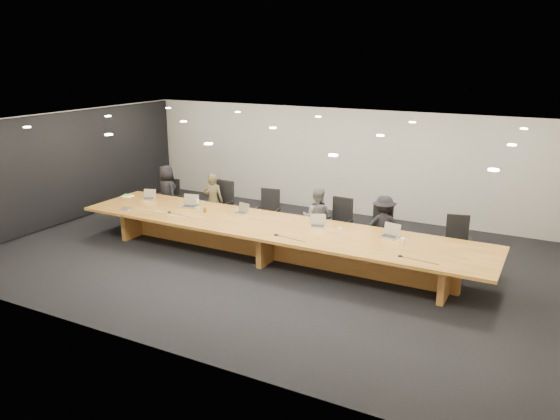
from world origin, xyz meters
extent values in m
plane|color=black|center=(0.00, 0.00, 0.00)|extent=(12.00, 12.00, 0.00)
cube|color=beige|center=(0.00, 4.00, 1.40)|extent=(12.00, 0.02, 2.80)
cube|color=black|center=(-5.94, 0.00, 1.37)|extent=(0.08, 7.84, 2.74)
cube|color=brown|center=(0.00, 0.00, 0.72)|extent=(9.00, 1.80, 0.06)
cube|color=brown|center=(0.00, 0.00, 0.34)|extent=(7.65, 0.15, 0.69)
cube|color=brown|center=(-3.60, 0.00, 0.34)|extent=(0.12, 1.26, 0.69)
cube|color=brown|center=(0.00, 0.00, 0.34)|extent=(0.12, 1.26, 0.69)
cube|color=brown|center=(3.60, 0.00, 0.34)|extent=(0.12, 1.26, 0.69)
imported|color=black|center=(-3.84, 1.28, 0.71)|extent=(0.81, 0.67, 1.42)
imported|color=#3D3721|center=(-2.31, 1.15, 0.70)|extent=(0.59, 0.48, 1.40)
imported|color=#515254|center=(0.47, 1.17, 0.67)|extent=(0.76, 0.66, 1.34)
imported|color=black|center=(1.97, 1.26, 0.66)|extent=(0.98, 0.76, 1.33)
cylinder|color=#ADBDB7|center=(-2.07, 0.18, 0.88)|extent=(0.10, 0.10, 0.25)
cylinder|color=brown|center=(-1.81, 0.11, 0.80)|extent=(0.10, 0.10, 0.10)
cone|color=silver|center=(1.40, 0.23, 0.79)|extent=(0.09, 0.09, 0.09)
cone|color=silver|center=(2.69, 0.17, 0.80)|extent=(0.10, 0.10, 0.10)
cube|color=white|center=(-4.34, 0.37, 0.76)|extent=(0.27, 0.22, 0.02)
cube|color=#52C534|center=(-4.36, 0.37, 0.78)|extent=(0.19, 0.13, 0.03)
cube|color=#A2A2A7|center=(-3.52, -0.58, 0.77)|extent=(0.24, 0.20, 0.03)
cone|color=black|center=(-2.51, -0.29, 0.76)|extent=(0.14, 0.14, 0.03)
cone|color=black|center=(0.36, -0.55, 0.76)|extent=(0.14, 0.14, 0.03)
cone|color=black|center=(2.84, -0.54, 0.76)|extent=(0.11, 0.11, 0.03)
camera|label=1|loc=(5.18, -9.48, 4.21)|focal=35.00mm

